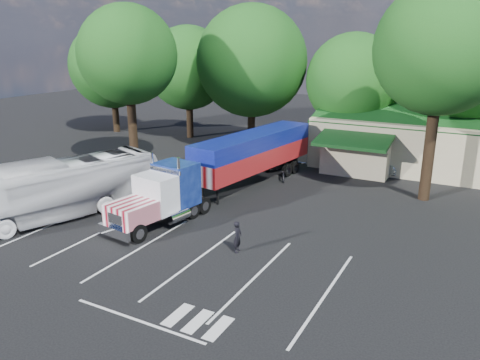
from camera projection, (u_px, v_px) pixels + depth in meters
The scene contains 14 objects.
ground at pixel (205, 210), 28.53m from camera, with size 120.00×120.00×0.00m, color black.
event_hall at pixel (473, 142), 36.72m from camera, with size 24.20×14.12×5.55m.
tree_row_a at pixel (112, 66), 50.25m from camera, with size 9.00×9.00×11.68m.
tree_row_b at pixel (188, 68), 47.31m from camera, with size 8.40×8.40×11.35m.
tree_row_c at pixel (252, 61), 42.09m from camera, with size 10.00×10.00×13.05m.
tree_row_d at pixel (353, 81), 39.56m from camera, with size 8.00×8.00×10.60m.
tree_row_e at pixel (474, 65), 35.49m from camera, with size 9.60×9.60×12.90m.
tree_near_left at pixel (128, 55), 35.74m from camera, with size 7.60×7.60×12.65m.
tree_near_right at pixel (442, 49), 27.75m from camera, with size 8.00×8.00×13.50m.
semi_truck at pixel (233, 161), 31.15m from camera, with size 4.93×18.67×3.88m.
woman at pixel (238, 237), 22.82m from camera, with size 0.58×0.38×1.60m, color black.
bicycle at pixel (283, 175), 34.34m from camera, with size 0.57×1.63×0.86m, color black.
tour_bus at pixel (56, 189), 27.01m from camera, with size 2.87×12.28×3.42m, color silver.
silver_sedan at pixel (376, 161), 36.90m from camera, with size 1.63×4.68×1.54m, color #A8ACB0.
Camera 1 is at (14.49, -22.57, 10.14)m, focal length 35.00 mm.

